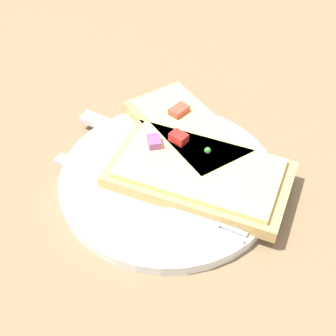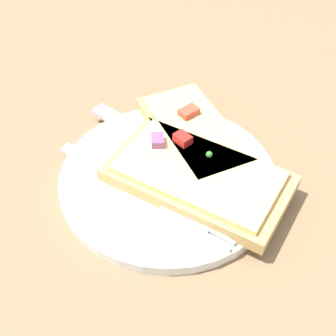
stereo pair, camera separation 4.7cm
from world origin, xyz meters
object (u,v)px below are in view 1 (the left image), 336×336
Objects in this scene: fork at (157,197)px; pizza_slice_main at (199,173)px; pizza_slice_corner at (188,132)px; knife at (148,142)px; plate at (168,179)px.

pizza_slice_main is (0.05, 0.00, 0.01)m from fork.
pizza_slice_corner reaches higher than pizza_slice_main.
pizza_slice_main is at bearing -24.65° from pizza_slice_corner.
pizza_slice_corner is at bearing 41.12° from knife.
knife is 1.18× the size of pizza_slice_corner.
plate is 0.06m from pizza_slice_corner.
fork reaches higher than plate.
plate is 0.05m from knife.
fork is (-0.03, -0.02, 0.01)m from plate.
pizza_slice_corner is (0.05, 0.04, 0.02)m from plate.
pizza_slice_main reaches higher than fork.
knife is (0.00, 0.05, 0.01)m from plate.
knife is at bearing 157.04° from pizza_slice_main.
plate is at bearing 99.19° from fork.
pizza_slice_corner is (0.07, 0.06, 0.01)m from fork.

